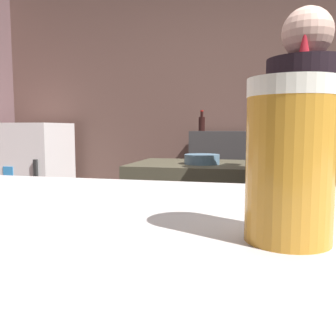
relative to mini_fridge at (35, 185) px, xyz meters
name	(u,v)px	position (x,y,z in m)	size (l,w,h in m)	color
wall_back	(256,106)	(2.06, 0.45, 0.76)	(5.20, 0.10, 2.70)	brown
prep_counter	(311,246)	(2.41, -0.96, -0.13)	(2.10, 0.60, 0.93)	#484332
back_shelf	(238,194)	(1.93, 0.17, -0.04)	(0.83, 0.36, 1.11)	#3B3839
mini_fridge	(35,185)	(0.00, 0.00, 0.00)	(0.58, 0.58, 1.19)	white
bartender	(302,168)	(2.30, -1.41, 0.37)	(0.48, 0.54, 1.66)	#2C312E
mixing_bowl	(202,159)	(1.78, -1.01, 0.36)	(0.21, 0.21, 0.06)	slate
pint_glass_near	(290,161)	(2.13, -2.85, 0.52)	(0.07, 0.07, 0.13)	#C78629
bottle_soy	(202,123)	(1.60, 0.19, 0.59)	(0.06, 0.06, 0.19)	black
bottle_hot_sauce	(278,119)	(2.25, 0.10, 0.62)	(0.05, 0.05, 0.26)	black
bottle_olive_oil	(281,123)	(2.28, 0.23, 0.59)	(0.07, 0.07, 0.18)	#427D28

